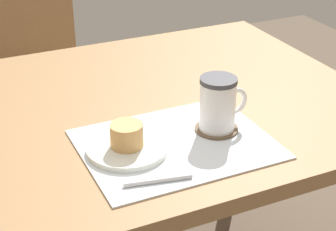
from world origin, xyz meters
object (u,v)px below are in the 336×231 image
(dining_table, at_px, (153,130))
(coffee_mug, at_px, (219,103))
(pastry, at_px, (127,135))
(wooden_chair, at_px, (36,73))
(pastry_plate, at_px, (127,148))

(dining_table, bearing_deg, coffee_mug, -71.25)
(pastry, height_order, coffee_mug, coffee_mug)
(wooden_chair, height_order, pastry, wooden_chair)
(coffee_mug, bearing_deg, pastry, -179.90)
(wooden_chair, xyz_separation_m, pastry_plate, (-0.02, -0.97, 0.22))
(pastry_plate, distance_m, pastry, 0.03)
(dining_table, bearing_deg, wooden_chair, 99.31)
(pastry, bearing_deg, dining_table, 54.35)
(wooden_chair, xyz_separation_m, pastry, (-0.02, -0.97, 0.25))
(pastry_plate, distance_m, coffee_mug, 0.22)
(dining_table, height_order, pastry_plate, pastry_plate)
(dining_table, height_order, pastry, pastry)
(dining_table, relative_size, pastry_plate, 6.26)
(pastry_plate, bearing_deg, wooden_chair, 89.08)
(pastry_plate, relative_size, pastry, 2.50)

